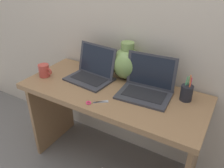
{
  "coord_description": "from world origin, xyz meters",
  "views": [
    {
      "loc": [
        0.71,
        -1.21,
        1.58
      ],
      "look_at": [
        0.0,
        0.0,
        0.79
      ],
      "focal_mm": 36.83,
      "sensor_mm": 36.0,
      "label": 1
    }
  ],
  "objects_px": {
    "pen_cup": "(187,93)",
    "scissors": "(93,102)",
    "laptop_right": "(147,84)",
    "coffee_mug": "(44,71)",
    "laptop_left": "(93,70)",
    "green_vase": "(127,63)"
  },
  "relations": [
    {
      "from": "coffee_mug",
      "to": "pen_cup",
      "type": "bearing_deg",
      "value": 11.76
    },
    {
      "from": "laptop_right",
      "to": "pen_cup",
      "type": "distance_m",
      "value": 0.26
    },
    {
      "from": "laptop_left",
      "to": "pen_cup",
      "type": "distance_m",
      "value": 0.71
    },
    {
      "from": "laptop_right",
      "to": "pen_cup",
      "type": "xyz_separation_m",
      "value": [
        0.26,
        0.04,
        -0.01
      ]
    },
    {
      "from": "coffee_mug",
      "to": "laptop_left",
      "type": "bearing_deg",
      "value": 25.98
    },
    {
      "from": "pen_cup",
      "to": "laptop_right",
      "type": "bearing_deg",
      "value": -171.15
    },
    {
      "from": "green_vase",
      "to": "pen_cup",
      "type": "relative_size",
      "value": 1.51
    },
    {
      "from": "laptop_right",
      "to": "pen_cup",
      "type": "height_order",
      "value": "laptop_right"
    },
    {
      "from": "green_vase",
      "to": "coffee_mug",
      "type": "xyz_separation_m",
      "value": [
        -0.57,
        -0.31,
        -0.08
      ]
    },
    {
      "from": "green_vase",
      "to": "pen_cup",
      "type": "xyz_separation_m",
      "value": [
        0.48,
        -0.09,
        -0.07
      ]
    },
    {
      "from": "laptop_right",
      "to": "coffee_mug",
      "type": "bearing_deg",
      "value": -167.3
    },
    {
      "from": "pen_cup",
      "to": "scissors",
      "type": "relative_size",
      "value": 1.51
    },
    {
      "from": "laptop_right",
      "to": "coffee_mug",
      "type": "height_order",
      "value": "laptop_right"
    },
    {
      "from": "coffee_mug",
      "to": "pen_cup",
      "type": "height_order",
      "value": "pen_cup"
    },
    {
      "from": "laptop_left",
      "to": "scissors",
      "type": "distance_m",
      "value": 0.36
    },
    {
      "from": "pen_cup",
      "to": "scissors",
      "type": "distance_m",
      "value": 0.62
    },
    {
      "from": "laptop_left",
      "to": "pen_cup",
      "type": "xyz_separation_m",
      "value": [
        0.71,
        0.05,
        -0.01
      ]
    },
    {
      "from": "laptop_right",
      "to": "coffee_mug",
      "type": "xyz_separation_m",
      "value": [
        -0.8,
        -0.18,
        -0.02
      ]
    },
    {
      "from": "coffee_mug",
      "to": "pen_cup",
      "type": "xyz_separation_m",
      "value": [
        1.06,
        0.22,
        0.01
      ]
    },
    {
      "from": "laptop_left",
      "to": "laptop_right",
      "type": "height_order",
      "value": "laptop_right"
    },
    {
      "from": "green_vase",
      "to": "coffee_mug",
      "type": "relative_size",
      "value": 2.34
    },
    {
      "from": "laptop_left",
      "to": "coffee_mug",
      "type": "relative_size",
      "value": 2.9
    }
  ]
}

